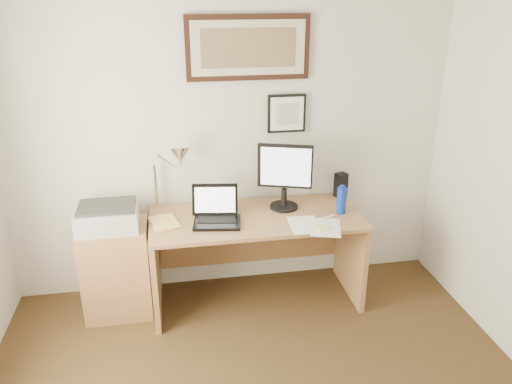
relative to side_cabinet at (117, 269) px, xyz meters
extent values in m
cube|color=silver|center=(0.92, 0.32, 0.89)|extent=(3.50, 0.02, 2.50)
cube|color=#96683E|center=(0.00, 0.00, 0.00)|extent=(0.50, 0.40, 0.73)
cylinder|color=#0D2EB3|center=(1.72, -0.10, 0.49)|extent=(0.07, 0.07, 0.21)
cylinder|color=#0D2EB3|center=(1.72, -0.10, 0.60)|extent=(0.04, 0.04, 0.02)
cube|color=black|center=(1.82, 0.22, 0.49)|extent=(0.11, 0.11, 0.20)
cube|color=white|center=(1.39, -0.26, 0.39)|extent=(0.23, 0.31, 0.00)
cube|color=white|center=(1.53, -0.33, 0.39)|extent=(0.29, 0.35, 0.00)
cube|color=#E8EB6F|center=(1.51, -0.35, 0.39)|extent=(0.11, 0.11, 0.01)
cylinder|color=white|center=(1.59, -0.17, 0.39)|extent=(0.14, 0.06, 0.02)
imported|color=#EDCD6F|center=(0.29, -0.09, 0.39)|extent=(0.24, 0.29, 0.02)
cube|color=#96683E|center=(1.07, -0.05, 0.37)|extent=(1.60, 0.70, 0.03)
cube|color=#96683E|center=(0.29, -0.05, -0.01)|extent=(0.04, 0.65, 0.72)
cube|color=#96683E|center=(1.85, -0.05, -0.01)|extent=(0.04, 0.65, 0.72)
cube|color=#96683E|center=(1.07, 0.28, 0.09)|extent=(1.50, 0.03, 0.55)
cube|color=black|center=(0.76, -0.14, 0.40)|extent=(0.37, 0.29, 0.02)
cube|color=black|center=(0.76, -0.11, 0.41)|extent=(0.30, 0.17, 0.00)
cube|color=black|center=(0.76, 0.00, 0.52)|extent=(0.35, 0.12, 0.23)
cube|color=white|center=(0.76, -0.01, 0.53)|extent=(0.30, 0.10, 0.18)
cylinder|color=black|center=(1.31, 0.07, 0.40)|extent=(0.22, 0.22, 0.02)
cylinder|color=black|center=(1.31, 0.07, 0.48)|extent=(0.04, 0.04, 0.14)
cube|color=black|center=(1.31, 0.06, 0.74)|extent=(0.41, 0.16, 0.34)
cube|color=white|center=(1.31, 0.04, 0.74)|extent=(0.36, 0.12, 0.30)
cube|color=#ABABAD|center=(-0.02, -0.02, 0.44)|extent=(0.44, 0.34, 0.16)
cube|color=#303030|center=(-0.02, -0.02, 0.54)|extent=(0.40, 0.30, 0.02)
cylinder|color=silver|center=(0.33, 0.24, 0.56)|extent=(0.02, 0.02, 0.36)
cylinder|color=silver|center=(0.43, 0.18, 0.78)|extent=(0.15, 0.23, 0.19)
cone|color=silver|center=(0.53, 0.12, 0.84)|extent=(0.16, 0.18, 0.15)
cube|color=black|center=(1.07, 0.30, 1.58)|extent=(0.92, 0.03, 0.47)
cube|color=beige|center=(1.07, 0.28, 1.58)|extent=(0.84, 0.01, 0.39)
cube|color=brown|center=(1.07, 0.27, 1.58)|extent=(0.70, 0.00, 0.28)
cube|color=black|center=(1.37, 0.30, 1.08)|extent=(0.30, 0.02, 0.30)
cube|color=white|center=(1.37, 0.28, 1.08)|extent=(0.26, 0.00, 0.26)
cube|color=#ABAFB4|center=(1.37, 0.28, 1.08)|extent=(0.17, 0.00, 0.17)
camera|label=1|loc=(0.48, -3.43, 1.99)|focal=35.00mm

